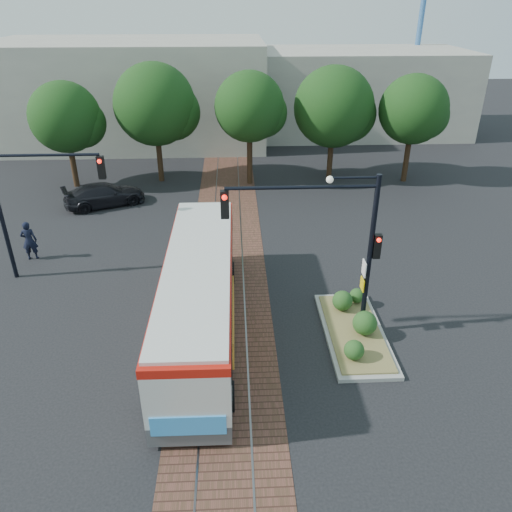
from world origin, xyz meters
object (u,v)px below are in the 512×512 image
object	(u,v)px
officer	(29,241)
parked_car	(104,195)
signal_pole_left	(24,196)
signal_pole_main	(337,233)
city_bus	(200,292)
traffic_island	(355,326)

from	to	relation	value
officer	parked_car	size ratio (longest dim) A/B	0.41
signal_pole_left	parked_car	bearing A→B (deg)	83.16
signal_pole_main	city_bus	bearing A→B (deg)	175.28
officer	signal_pole_left	bearing A→B (deg)	109.27
signal_pole_main	signal_pole_left	world-z (taller)	signal_pole_main
city_bus	officer	size ratio (longest dim) A/B	5.88
parked_car	signal_pole_left	bearing A→B (deg)	149.43
traffic_island	parked_car	distance (m)	18.09
signal_pole_left	officer	size ratio (longest dim) A/B	3.10
traffic_island	officer	world-z (taller)	officer
city_bus	signal_pole_main	size ratio (longest dim) A/B	1.89
city_bus	parked_car	xyz separation A→B (m)	(-6.42, 12.90, -1.01)
officer	parked_car	xyz separation A→B (m)	(2.01, 6.74, -0.29)
signal_pole_main	signal_pole_left	xyz separation A→B (m)	(-12.23, 4.80, -0.29)
traffic_island	city_bus	bearing A→B (deg)	175.17
city_bus	signal_pole_left	distance (m)	8.91
officer	parked_car	world-z (taller)	officer
city_bus	parked_car	world-z (taller)	city_bus
city_bus	traffic_island	bearing A→B (deg)	-4.44
traffic_island	signal_pole_main	distance (m)	3.95
signal_pole_main	parked_car	distance (m)	17.73
city_bus	officer	world-z (taller)	city_bus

